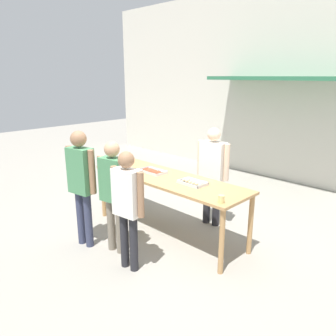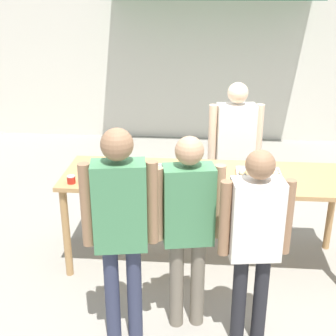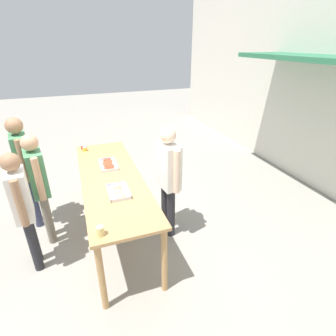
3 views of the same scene
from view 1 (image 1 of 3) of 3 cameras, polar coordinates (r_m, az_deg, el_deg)
The scene contains 12 objects.
ground_plane at distance 5.43m, azimuth -0.00°, elevation -11.11°, with size 24.00×24.00×0.00m, color gray.
building_facade_back at distance 8.17m, azimuth 20.54°, elevation 13.44°, with size 12.00×1.11×4.50m.
serving_table at distance 5.10m, azimuth -0.00°, elevation -2.68°, with size 2.69×0.82×0.94m.
food_tray_sausages at distance 5.33m, azimuth -2.65°, elevation -0.60°, with size 0.45×0.26×0.04m.
food_tray_buns at distance 4.77m, azimuth 4.29°, elevation -2.52°, with size 0.41×0.26×0.06m.
condiment_jar_mustard at distance 5.77m, azimuth -10.64°, elevation 0.64°, with size 0.07×0.07×0.07m.
condiment_jar_ketchup at distance 5.70m, azimuth -9.89°, elevation 0.48°, with size 0.07×0.07×0.07m.
beer_cup at distance 4.11m, azimuth 9.25°, elevation -5.34°, with size 0.08×0.08×0.10m.
person_server_behind_table at distance 5.41m, azimuth 7.79°, elevation -0.04°, with size 0.58×0.27×1.66m.
person_customer_holding_hotdog at distance 4.83m, azimuth -14.85°, elevation -1.72°, with size 0.54×0.27×1.73m.
person_customer_with_cup at distance 4.14m, azimuth -7.05°, elevation -5.66°, with size 0.52×0.25×1.58m.
person_customer_waiting_in_line at distance 4.58m, azimuth -9.44°, elevation -3.36°, with size 0.54×0.27×1.62m.
Camera 1 is at (3.39, -3.45, 2.46)m, focal length 35.00 mm.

